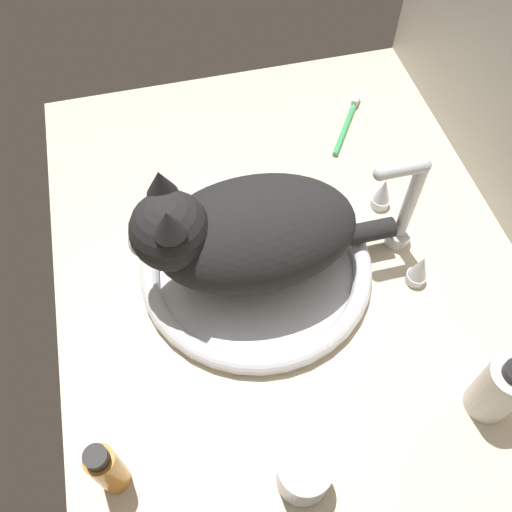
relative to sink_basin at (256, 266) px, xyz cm
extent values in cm
cube|color=beige|center=(4.41, 5.26, -2.79)|extent=(103.02, 72.37, 3.00)
torus|color=white|center=(0.00, 0.00, 0.16)|extent=(35.94, 35.94, 2.90)
cylinder|color=white|center=(0.00, 0.00, -0.99)|extent=(31.59, 31.59, 0.60)
cylinder|color=silver|center=(0.00, 23.51, -0.06)|extent=(4.00, 4.00, 2.47)
cylinder|color=silver|center=(0.00, 23.51, 8.89)|extent=(2.00, 2.00, 15.43)
sphere|color=silver|center=(0.00, 23.51, 16.60)|extent=(2.20, 2.20, 2.20)
cylinder|color=silver|center=(0.00, 20.38, 16.60)|extent=(2.00, 6.25, 2.00)
sphere|color=silver|center=(0.00, 17.26, 16.60)|extent=(2.10, 2.10, 2.10)
cylinder|color=silver|center=(-7.70, 23.51, -0.49)|extent=(3.20, 3.20, 1.60)
cone|color=silver|center=(-7.70, 23.51, 2.62)|extent=(2.88, 2.88, 4.62)
cylinder|color=silver|center=(7.70, 23.51, -0.49)|extent=(3.20, 3.20, 1.60)
cone|color=silver|center=(7.70, 23.51, 2.62)|extent=(2.88, 2.88, 4.62)
ellipsoid|color=black|center=(0.00, 0.00, 8.64)|extent=(18.41, 29.48, 14.07)
sphere|color=black|center=(-0.05, -11.76, 13.01)|extent=(11.06, 11.06, 11.06)
cone|color=black|center=(3.26, -11.77, 18.95)|extent=(4.20, 4.20, 4.15)
cone|color=black|center=(-3.37, -11.74, 18.95)|extent=(4.20, 4.20, 4.15)
ellipsoid|color=silver|center=(-0.07, -15.90, 11.90)|extent=(4.66, 3.34, 3.54)
ellipsoid|color=silver|center=(-0.05, -10.29, 7.94)|extent=(10.09, 8.28, 7.74)
cylinder|color=black|center=(0.07, 16.12, 3.21)|extent=(3.25, 11.68, 3.20)
cylinder|color=#C67A23|center=(26.04, -24.59, 3.66)|extent=(3.66, 3.66, 9.90)
cylinder|color=black|center=(26.04, -24.59, 9.51)|extent=(2.74, 2.74, 1.80)
cylinder|color=silver|center=(28.26, 25.03, 4.12)|extent=(5.80, 5.80, 10.81)
cylinder|color=#B2B5BA|center=(31.79, -1.88, 1.72)|extent=(6.56, 6.56, 6.02)
cylinder|color=silver|center=(31.79, -1.88, 5.23)|extent=(6.70, 6.70, 1.00)
cylinder|color=#3FB266|center=(-25.83, 23.44, -0.79)|extent=(11.89, 8.41, 1.00)
cube|color=white|center=(-32.57, 27.95, -0.19)|extent=(2.83, 2.44, 1.20)
camera|label=1|loc=(45.23, -11.16, 73.20)|focal=39.23mm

